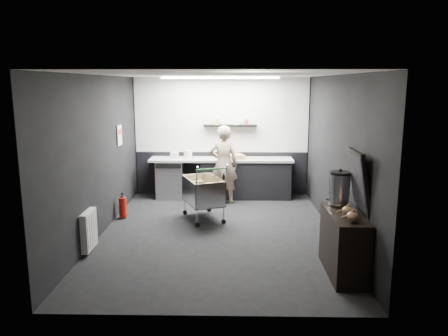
{
  "coord_description": "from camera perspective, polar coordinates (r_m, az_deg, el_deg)",
  "views": [
    {
      "loc": [
        0.26,
        -7.23,
        2.56
      ],
      "look_at": [
        0.11,
        0.4,
        1.08
      ],
      "focal_mm": 35.0,
      "sensor_mm": 36.0,
      "label": 1
    }
  ],
  "objects": [
    {
      "name": "person",
      "position": [
        9.36,
        -0.06,
        0.46
      ],
      "size": [
        0.63,
        0.42,
        1.69
      ],
      "primitive_type": "imported",
      "rotation": [
        0.0,
        0.0,
        3.12
      ],
      "color": "beige",
      "rests_on": "floor"
    },
    {
      "name": "wall_back",
      "position": [
        10.05,
        -0.33,
        4.11
      ],
      "size": [
        5.5,
        0.0,
        5.5
      ],
      "primitive_type": "plane",
      "rotation": [
        1.57,
        0.0,
        0.0
      ],
      "color": "black",
      "rests_on": "floor"
    },
    {
      "name": "white_container",
      "position": [
        9.82,
        -6.48,
        1.63
      ],
      "size": [
        0.17,
        0.14,
        0.14
      ],
      "primitive_type": "cube",
      "rotation": [
        0.0,
        0.0,
        -0.1
      ],
      "color": "silver",
      "rests_on": "prep_counter"
    },
    {
      "name": "sideboard",
      "position": [
        6.19,
        15.45,
        -8.41
      ],
      "size": [
        0.49,
        1.14,
        1.7
      ],
      "color": "black",
      "rests_on": "floor"
    },
    {
      "name": "fire_extinguisher",
      "position": [
        8.63,
        -13.08,
        -4.92
      ],
      "size": [
        0.14,
        0.14,
        0.48
      ],
      "color": "#AD160B",
      "rests_on": "floor"
    },
    {
      "name": "wall_front",
      "position": [
        4.65,
        -2.09,
        -4.12
      ],
      "size": [
        5.5,
        0.0,
        5.5
      ],
      "primitive_type": "plane",
      "rotation": [
        -1.57,
        0.0,
        0.0
      ],
      "color": "black",
      "rests_on": "floor"
    },
    {
      "name": "ceiling",
      "position": [
        7.23,
        -0.92,
        12.11
      ],
      "size": [
        5.5,
        5.5,
        0.0
      ],
      "primitive_type": "plane",
      "rotation": [
        3.14,
        0.0,
        0.0
      ],
      "color": "white",
      "rests_on": "wall_back"
    },
    {
      "name": "wall_right",
      "position": [
        7.53,
        14.5,
        1.41
      ],
      "size": [
        0.0,
        5.5,
        5.5
      ],
      "primitive_type": "plane",
      "rotation": [
        1.57,
        0.0,
        -1.57
      ],
      "color": "black",
      "rests_on": "floor"
    },
    {
      "name": "cardboard_box",
      "position": [
        9.73,
        1.01,
        1.49
      ],
      "size": [
        0.6,
        0.53,
        0.1
      ],
      "primitive_type": "cube",
      "rotation": [
        0.0,
        0.0,
        0.34
      ],
      "color": "tan",
      "rests_on": "prep_counter"
    },
    {
      "name": "kitchen_wall_panel",
      "position": [
        9.99,
        -0.34,
        6.94
      ],
      "size": [
        3.95,
        0.02,
        1.7
      ],
      "primitive_type": "cube",
      "color": "silver",
      "rests_on": "wall_back"
    },
    {
      "name": "floor",
      "position": [
        7.67,
        -0.86,
        -8.48
      ],
      "size": [
        5.5,
        5.5,
        0.0
      ],
      "primitive_type": "plane",
      "color": "black",
      "rests_on": "ground"
    },
    {
      "name": "prep_counter",
      "position": [
        9.88,
        0.41,
        -1.28
      ],
      "size": [
        3.2,
        0.61,
        0.9
      ],
      "color": "black",
      "rests_on": "floor"
    },
    {
      "name": "shopping_cart",
      "position": [
        8.3,
        -2.76,
        -3.25
      ],
      "size": [
        0.93,
        1.19,
        1.09
      ],
      "color": "silver",
      "rests_on": "floor"
    },
    {
      "name": "pink_tub",
      "position": [
        9.83,
        -4.72,
        1.8
      ],
      "size": [
        0.18,
        0.18,
        0.18
      ],
      "primitive_type": "cylinder",
      "color": "#F5D4D6",
      "rests_on": "prep_counter"
    },
    {
      "name": "wall_clock",
      "position": [
        10.02,
        7.78,
        8.57
      ],
      "size": [
        0.2,
        0.03,
        0.2
      ],
      "primitive_type": "cylinder",
      "rotation": [
        1.57,
        0.0,
        0.0
      ],
      "color": "silver",
      "rests_on": "wall_back"
    },
    {
      "name": "wall_left",
      "position": [
        7.67,
        -16.0,
        1.5
      ],
      "size": [
        0.0,
        5.5,
        5.5
      ],
      "primitive_type": "plane",
      "rotation": [
        1.57,
        0.0,
        1.57
      ],
      "color": "black",
      "rests_on": "floor"
    },
    {
      "name": "poster",
      "position": [
        8.87,
        -13.5,
        4.17
      ],
      "size": [
        0.02,
        0.3,
        0.4
      ],
      "primitive_type": "cube",
      "color": "silver",
      "rests_on": "wall_left"
    },
    {
      "name": "floating_shelf",
      "position": [
        9.89,
        0.81,
        5.56
      ],
      "size": [
        1.2,
        0.22,
        0.04
      ],
      "primitive_type": "cube",
      "color": "black",
      "rests_on": "wall_back"
    },
    {
      "name": "ceiling_strip",
      "position": [
        9.08,
        -0.49,
        11.71
      ],
      "size": [
        2.4,
        0.2,
        0.04
      ],
      "primitive_type": "cube",
      "color": "white",
      "rests_on": "ceiling"
    },
    {
      "name": "dado_panel",
      "position": [
        10.17,
        -0.33,
        -0.67
      ],
      "size": [
        3.95,
        0.02,
        1.0
      ],
      "primitive_type": "cube",
      "color": "black",
      "rests_on": "wall_back"
    },
    {
      "name": "radiator",
      "position": [
        7.06,
        -17.23,
        -7.76
      ],
      "size": [
        0.1,
        0.5,
        0.6
      ],
      "primitive_type": "cube",
      "color": "silver",
      "rests_on": "wall_left"
    },
    {
      "name": "poster_red_band",
      "position": [
        8.87,
        -13.49,
        4.62
      ],
      "size": [
        0.02,
        0.22,
        0.1
      ],
      "primitive_type": "cube",
      "color": "red",
      "rests_on": "poster"
    }
  ]
}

